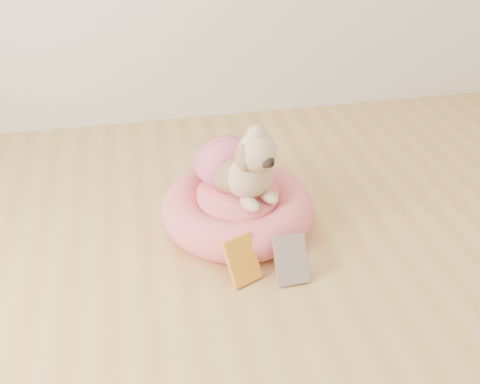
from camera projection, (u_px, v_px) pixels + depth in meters
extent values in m
cylinder|color=#F15E67|center=(238.00, 214.00, 2.24)|extent=(0.46, 0.46, 0.10)
torus|color=#F15E67|center=(238.00, 208.00, 2.22)|extent=(0.63, 0.63, 0.16)
cylinder|color=#F15E67|center=(238.00, 200.00, 2.20)|extent=(0.34, 0.34, 0.09)
cube|color=yellow|center=(242.00, 260.00, 1.94)|extent=(0.15, 0.14, 0.17)
cube|color=silver|center=(291.00, 260.00, 1.95)|extent=(0.12, 0.12, 0.16)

